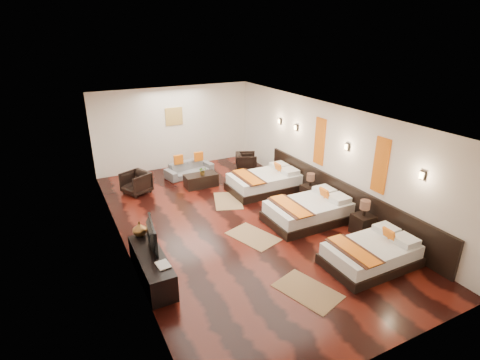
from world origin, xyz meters
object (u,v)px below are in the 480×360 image
nightstand_a (363,222)px  tv_console (152,267)px  tv (148,235)px  armchair_left (136,183)px  bed_near (372,254)px  sofa (189,169)px  nightstand_b (310,191)px  figurine (140,229)px  book (157,267)px  armchair_right (246,162)px  bed_far (265,182)px  bed_mid (309,211)px  coffee_table (201,180)px  table_plant (203,171)px

nightstand_a → tv_console: bearing=173.7°
tv → armchair_left: (0.63, 4.04, -0.49)m
bed_near → sofa: bed_near is taller
nightstand_b → armchair_left: 5.09m
tv → figurine: bearing=12.6°
book → armchair_left: size_ratio=0.42×
bed_near → book: size_ratio=6.30×
armchair_right → bed_far: bearing=-167.3°
armchair_left → armchair_right: (3.82, 0.22, -0.02)m
bed_mid → book: (-4.20, -1.05, 0.29)m
figurine → tv: bearing=-84.8°
bed_near → armchair_right: 6.15m
bed_far → nightstand_b: size_ratio=2.52×
bed_far → armchair_right: size_ratio=3.05×
nightstand_a → armchair_left: (-4.27, 4.87, 0.02)m
tv → sofa: 5.38m
bed_far → tv: size_ratio=2.24×
tv_console → figurine: (0.00, 0.83, 0.43)m
bed_far → nightstand_b: bearing=-58.8°
nightstand_a → coffee_table: size_ratio=0.87×
bed_near → book: bed_near is taller
book → bed_far: bearing=37.8°
tv_console → figurine: size_ratio=5.78×
book → table_plant: size_ratio=1.15×
tv_console → tv: tv is taller
bed_near → table_plant: bed_near is taller
nightstand_a → armchair_right: nightstand_a is taller
book → coffee_table: 5.12m
armchair_right → tv: bearing=156.1°
bed_near → sofa: size_ratio=1.20×
bed_mid → armchair_left: bed_mid is taller
nightstand_b → sofa: nightstand_b is taller
armchair_left → tv: bearing=-33.5°
bed_far → figurine: figurine is taller
bed_near → coffee_table: (-1.62, 5.53, -0.05)m
bed_far → book: size_ratio=6.87×
bed_mid → tv: tv is taller
tv → sofa: (2.53, 4.71, -0.58)m
bed_near → nightstand_b: (0.75, 3.13, 0.04)m
tv → figurine: size_ratio=2.99×
bed_mid → armchair_left: bearing=133.2°
nightstand_b → tv_console: nightstand_b is taller
book → coffee_table: book is taller
armchair_right → sofa: bearing=99.4°
figurine → armchair_left: figurine is taller
coffee_table → book: bearing=-120.3°
tv_console → tv: size_ratio=1.93×
armchair_left → table_plant: size_ratio=2.74×
tv_console → coffee_table: 4.71m
figurine → nightstand_b: bearing=8.2°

